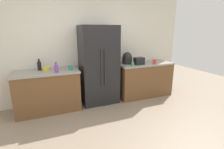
{
  "coord_description": "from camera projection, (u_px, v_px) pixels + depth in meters",
  "views": [
    {
      "loc": [
        -1.01,
        -2.16,
        1.71
      ],
      "look_at": [
        0.08,
        0.46,
        0.96
      ],
      "focal_mm": 27.02,
      "sensor_mm": 36.0,
      "label": 1
    }
  ],
  "objects": [
    {
      "name": "ground_plane",
      "position": [
        119.0,
        139.0,
        2.74
      ],
      "size": [
        10.6,
        10.6,
        0.0
      ],
      "primitive_type": "plane",
      "color": "gray"
    },
    {
      "name": "kitchen_back_panel",
      "position": [
        86.0,
        38.0,
        4.08
      ],
      "size": [
        5.3,
        0.1,
        3.04
      ],
      "primitive_type": "cube",
      "color": "silver",
      "rests_on": "ground_plane"
    },
    {
      "name": "counter_left",
      "position": [
        48.0,
        91.0,
        3.65
      ],
      "size": [
        1.32,
        0.69,
        0.88
      ],
      "color": "brown",
      "rests_on": "ground_plane"
    },
    {
      "name": "counter_right",
      "position": [
        143.0,
        79.0,
        4.54
      ],
      "size": [
        1.47,
        0.69,
        0.88
      ],
      "color": "brown",
      "rests_on": "ground_plane"
    },
    {
      "name": "refrigerator",
      "position": [
        99.0,
        65.0,
        3.97
      ],
      "size": [
        0.85,
        0.63,
        1.82
      ],
      "color": "black",
      "rests_on": "ground_plane"
    },
    {
      "name": "toaster",
      "position": [
        139.0,
        61.0,
        4.21
      ],
      "size": [
        0.24,
        0.17,
        0.17
      ],
      "primitive_type": "cube",
      "color": "black",
      "rests_on": "counter_right"
    },
    {
      "name": "rice_cooker",
      "position": [
        127.0,
        58.0,
        4.29
      ],
      "size": [
        0.26,
        0.26,
        0.3
      ],
      "color": "#262628",
      "rests_on": "counter_right"
    },
    {
      "name": "bottle_a",
      "position": [
        56.0,
        68.0,
        3.41
      ],
      "size": [
        0.08,
        0.08,
        0.21
      ],
      "color": "purple",
      "rests_on": "counter_left"
    },
    {
      "name": "bottle_b",
      "position": [
        39.0,
        65.0,
        3.6
      ],
      "size": [
        0.08,
        0.08,
        0.24
      ],
      "color": "black",
      "rests_on": "counter_left"
    },
    {
      "name": "cup_a",
      "position": [
        70.0,
        68.0,
        3.62
      ],
      "size": [
        0.09,
        0.09,
        0.09
      ],
      "primitive_type": "cylinder",
      "color": "teal",
      "rests_on": "counter_left"
    },
    {
      "name": "cup_b",
      "position": [
        144.0,
        61.0,
        4.5
      ],
      "size": [
        0.08,
        0.08,
        0.08
      ],
      "primitive_type": "cylinder",
      "color": "white",
      "rests_on": "counter_right"
    },
    {
      "name": "cup_c",
      "position": [
        133.0,
        64.0,
        4.07
      ],
      "size": [
        0.08,
        0.08,
        0.09
      ],
      "primitive_type": "cylinder",
      "color": "green",
      "rests_on": "counter_right"
    },
    {
      "name": "cup_d",
      "position": [
        154.0,
        62.0,
        4.29
      ],
      "size": [
        0.08,
        0.08,
        0.11
      ],
      "primitive_type": "cylinder",
      "color": "red",
      "rests_on": "counter_right"
    },
    {
      "name": "bowl_a",
      "position": [
        46.0,
        69.0,
        3.59
      ],
      "size": [
        0.14,
        0.14,
        0.07
      ],
      "primitive_type": "cylinder",
      "color": "yellow",
      "rests_on": "counter_left"
    }
  ]
}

